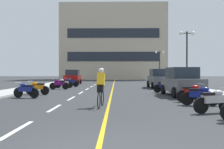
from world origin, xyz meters
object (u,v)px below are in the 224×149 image
motorcycle_4 (26,90)px  motorcycle_8 (64,83)px  street_lamp_far (160,59)px  parked_car_mid (159,78)px  motorcycle_6 (165,86)px  street_lamp_mid (187,46)px  parked_car_far (73,77)px  parked_car_near (182,82)px  motorcycle_5 (37,88)px  motorcycle_1 (214,100)px  motorcycle_9 (70,82)px  motorcycle_7 (59,84)px  motorcycle_2 (200,95)px  motorcycle_3 (192,92)px  cyclist_rider (101,87)px

motorcycle_4 → motorcycle_8: bearing=88.4°
street_lamp_far → parked_car_mid: street_lamp_far is taller
motorcycle_8 → motorcycle_6: bearing=-31.1°
street_lamp_mid → street_lamp_far: 15.86m
parked_car_far → parked_car_near: bearing=-58.5°
motorcycle_5 → motorcycle_6: 9.13m
motorcycle_1 → motorcycle_4: bearing=149.1°
street_lamp_far → motorcycle_6: street_lamp_far is taller
parked_car_far → motorcycle_1: (9.14, -22.68, -0.44)m
motorcycle_1 → motorcycle_5: (-8.92, 7.51, 0.00)m
motorcycle_8 → motorcycle_9: size_ratio=0.99×
motorcycle_1 → parked_car_mid: bearing=88.1°
motorcycle_8 → motorcycle_9: (0.30, 1.85, 0.00)m
parked_car_mid → motorcycle_7: 9.41m
parked_car_near → parked_car_mid: (-0.06, 8.17, 0.00)m
motorcycle_1 → motorcycle_2: 2.11m
motorcycle_3 → motorcycle_9: size_ratio=0.98×
street_lamp_mid → motorcycle_7: 12.09m
motorcycle_3 → motorcycle_5: 9.96m
motorcycle_1 → street_lamp_far: bearing=84.2°
street_lamp_far → motorcycle_2: street_lamp_far is taller
motorcycle_9 → street_lamp_mid: bearing=-12.4°
parked_car_near → motorcycle_7: (-9.18, 5.89, -0.44)m
motorcycle_2 → motorcycle_9: 16.80m
motorcycle_9 → cyclist_rider: (4.05, -15.04, 0.41)m
motorcycle_7 → motorcycle_2: bearing=-50.4°
motorcycle_3 → parked_car_mid: bearing=88.8°
motorcycle_6 → motorcycle_8: same height
motorcycle_1 → motorcycle_3: bearing=86.0°
street_lamp_far → motorcycle_9: street_lamp_far is taller
motorcycle_2 → motorcycle_6: (-0.19, 7.44, 0.00)m
motorcycle_7 → motorcycle_5: bearing=-93.2°
parked_car_far → motorcycle_4: bearing=-89.2°
motorcycle_7 → motorcycle_9: same height
parked_car_mid → motorcycle_4: bearing=-134.2°
motorcycle_4 → cyclist_rider: bearing=-39.4°
parked_car_far → motorcycle_8: size_ratio=2.53×
motorcycle_5 → motorcycle_9: bearing=86.3°
parked_car_near → cyclist_rider: size_ratio=2.43×
motorcycle_5 → motorcycle_8: size_ratio=1.00×
cyclist_rider → parked_car_near: bearing=47.6°
street_lamp_far → parked_car_far: 14.46m
motorcycle_7 → motorcycle_8: (-0.01, 2.01, 0.00)m
street_lamp_far → motorcycle_1: (-3.05, -29.98, -3.11)m
parked_car_far → cyclist_rider: (4.85, -21.13, -0.03)m
motorcycle_1 → motorcycle_3: 3.65m
parked_car_mid → motorcycle_9: parked_car_mid is taller
street_lamp_far → motorcycle_6: size_ratio=2.77×
motorcycle_4 → motorcycle_5: size_ratio=0.98×
street_lamp_far → motorcycle_8: street_lamp_far is taller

